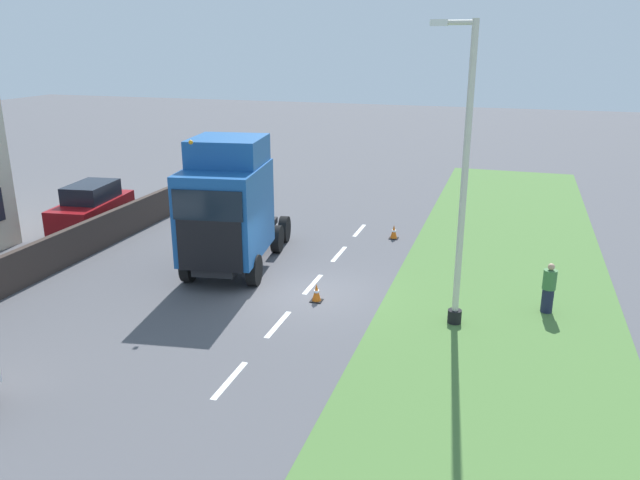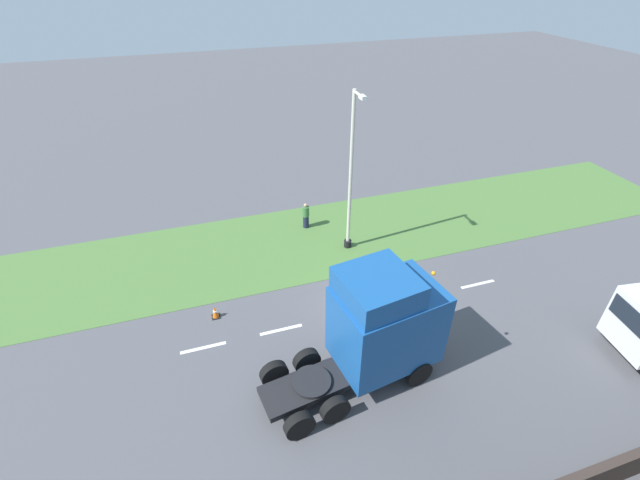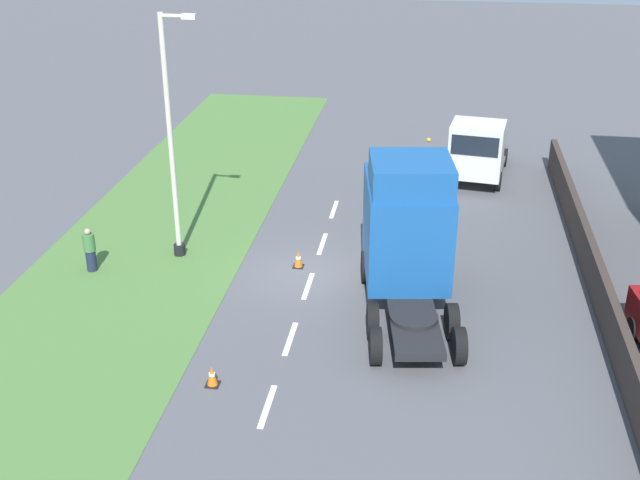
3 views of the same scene
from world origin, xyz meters
name	(u,v)px [view 3 (image 3 of 3)]	position (x,y,z in m)	size (l,w,h in m)	color
ground_plane	(311,276)	(0.00, 0.00, 0.00)	(120.00, 120.00, 0.00)	#515156
grass_verge	(138,264)	(-6.00, 0.00, 0.01)	(7.00, 44.00, 0.01)	#4C7538
lane_markings	(308,286)	(0.00, -0.70, 0.00)	(0.16, 14.60, 0.00)	white
boundary_wall	(596,277)	(9.00, 0.00, 0.65)	(0.25, 24.00, 1.29)	#382D28
lorry_cab	(407,230)	(3.10, -0.98, 2.33)	(3.40, 6.75, 4.79)	black
flatbed_truck	(477,151)	(5.55, 9.30, 1.47)	(2.84, 5.45, 2.80)	silver
lamp_post	(173,152)	(-4.73, 0.90, 3.76)	(1.32, 0.39, 8.25)	black
pedestrian	(90,250)	(-7.32, -0.68, 0.75)	(0.39, 0.39, 1.54)	#1E233D
traffic_cone_lead	(212,376)	(-1.60, -6.41, 0.28)	(0.36, 0.36, 0.58)	black
traffic_cone_trailing	(298,259)	(-0.54, 0.60, 0.28)	(0.36, 0.36, 0.58)	black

